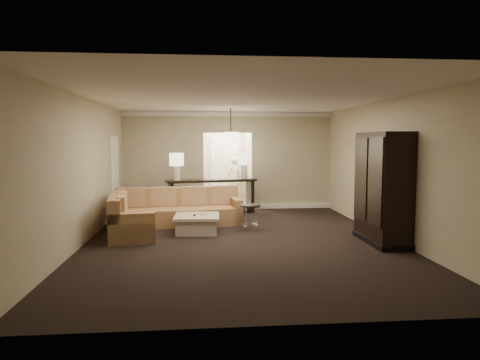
{
  "coord_description": "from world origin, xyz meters",
  "views": [
    {
      "loc": [
        -0.77,
        -8.32,
        1.95
      ],
      "look_at": [
        0.1,
        1.2,
        1.09
      ],
      "focal_mm": 32.0,
      "sensor_mm": 36.0,
      "label": 1
    }
  ],
  "objects": [
    {
      "name": "side_door",
      "position": [
        -2.97,
        2.8,
        1.05
      ],
      "size": [
        0.05,
        0.9,
        2.1
      ],
      "primitive_type": "cube",
      "color": "white",
      "rests_on": "ground"
    },
    {
      "name": "crown_molding",
      "position": [
        0.0,
        3.95,
        2.73
      ],
      "size": [
        6.0,
        0.1,
        0.12
      ],
      "primitive_type": "cube",
      "color": "white",
      "rests_on": "wall_back"
    },
    {
      "name": "wall_back",
      "position": [
        0.0,
        4.0,
        1.4
      ],
      "size": [
        6.0,
        0.04,
        2.8
      ],
      "primitive_type": "cube",
      "color": "#C1BB92",
      "rests_on": "ground"
    },
    {
      "name": "sectional_sofa",
      "position": [
        -1.6,
        1.28,
        0.35
      ],
      "size": [
        3.02,
        2.6,
        0.87
      ],
      "rotation": [
        0.0,
        0.0,
        0.13
      ],
      "color": "brown",
      "rests_on": "ground"
    },
    {
      "name": "pendant_light",
      "position": [
        0.0,
        2.7,
        1.95
      ],
      "size": [
        0.38,
        0.38,
        1.09
      ],
      "color": "black",
      "rests_on": "ceiling"
    },
    {
      "name": "baseboard",
      "position": [
        0.0,
        3.95,
        0.06
      ],
      "size": [
        6.0,
        0.1,
        0.12
      ],
      "primitive_type": "cube",
      "color": "white",
      "rests_on": "ground"
    },
    {
      "name": "ceiling",
      "position": [
        0.0,
        0.0,
        2.8
      ],
      "size": [
        6.0,
        8.0,
        0.02
      ],
      "primitive_type": "cube",
      "color": "white",
      "rests_on": "wall_back"
    },
    {
      "name": "wall_front",
      "position": [
        0.0,
        -4.0,
        1.4
      ],
      "size": [
        6.0,
        0.04,
        2.8
      ],
      "primitive_type": "cube",
      "color": "#C1BB92",
      "rests_on": "ground"
    },
    {
      "name": "drink_table",
      "position": [
        0.3,
        0.96,
        0.4
      ],
      "size": [
        0.45,
        0.45,
        0.56
      ],
      "rotation": [
        0.0,
        0.0,
        -0.07
      ],
      "color": "black",
      "rests_on": "ground"
    },
    {
      "name": "table_lamp_right",
      "position": [
        0.42,
        3.39,
        1.41
      ],
      "size": [
        0.37,
        0.37,
        0.72
      ],
      "color": "silver",
      "rests_on": "console_table"
    },
    {
      "name": "wall_left",
      "position": [
        -3.0,
        0.0,
        1.4
      ],
      "size": [
        0.04,
        8.0,
        2.8
      ],
      "primitive_type": "cube",
      "color": "#C1BB92",
      "rests_on": "ground"
    },
    {
      "name": "wall_right",
      "position": [
        3.0,
        0.0,
        1.4
      ],
      "size": [
        0.04,
        8.0,
        2.8
      ],
      "primitive_type": "cube",
      "color": "#C1BB92",
      "rests_on": "ground"
    },
    {
      "name": "console_table",
      "position": [
        -0.5,
        3.2,
        0.56
      ],
      "size": [
        2.48,
        1.03,
        0.94
      ],
      "rotation": [
        0.0,
        0.0,
        0.2
      ],
      "color": "black",
      "rests_on": "ground"
    },
    {
      "name": "table_lamp_left",
      "position": [
        -1.41,
        3.01,
        1.41
      ],
      "size": [
        0.37,
        0.37,
        0.72
      ],
      "color": "silver",
      "rests_on": "console_table"
    },
    {
      "name": "coffee_table",
      "position": [
        -0.87,
        0.79,
        0.19
      ],
      "size": [
        0.98,
        0.98,
        0.4
      ],
      "rotation": [
        0.0,
        0.0,
        -0.04
      ],
      "color": "silver",
      "rests_on": "ground"
    },
    {
      "name": "armoire",
      "position": [
        2.69,
        -0.47,
        1.02
      ],
      "size": [
        0.63,
        1.48,
        2.13
      ],
      "color": "black",
      "rests_on": "ground"
    },
    {
      "name": "foyer",
      "position": [
        0.0,
        5.34,
        1.3
      ],
      "size": [
        1.44,
        2.02,
        2.8
      ],
      "color": "beige",
      "rests_on": "ground"
    },
    {
      "name": "ground",
      "position": [
        0.0,
        0.0,
        0.0
      ],
      "size": [
        8.0,
        8.0,
        0.0
      ],
      "primitive_type": "plane",
      "color": "black",
      "rests_on": "ground"
    },
    {
      "name": "person",
      "position": [
        0.31,
        5.6,
        0.81
      ],
      "size": [
        0.68,
        0.57,
        1.62
      ],
      "primitive_type": "imported",
      "rotation": [
        0.0,
        0.0,
        3.49
      ],
      "color": "beige",
      "rests_on": "ground"
    }
  ]
}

